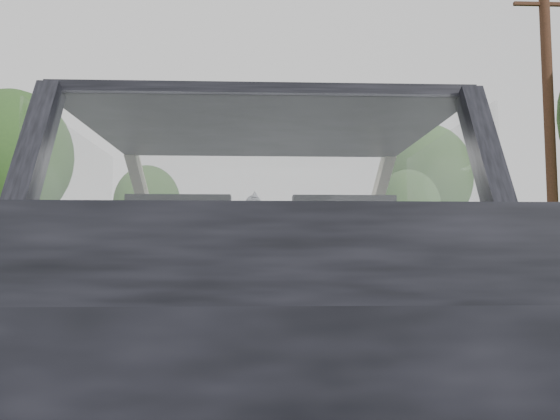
{
  "coord_description": "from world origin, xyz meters",
  "views": [
    {
      "loc": [
        -0.02,
        -3.04,
        0.79
      ],
      "look_at": [
        0.13,
        0.54,
        1.1
      ],
      "focal_mm": 35.0,
      "sensor_mm": 36.0,
      "label": 1
    }
  ],
  "objects": [
    {
      "name": "subject_car",
      "position": [
        0.0,
        0.0,
        0.72
      ],
      "size": [
        1.8,
        4.0,
        1.45
      ],
      "primitive_type": "cube",
      "color": "#23232C",
      "rests_on": "ground"
    },
    {
      "name": "passenger_seat",
      "position": [
        0.4,
        -0.29,
        0.88
      ],
      "size": [
        0.5,
        0.72,
        0.42
      ],
      "primitive_type": "cube",
      "color": "black",
      "rests_on": "subject_car"
    },
    {
      "name": "tree_6",
      "position": [
        -7.78,
        35.06,
        3.48
      ],
      "size": [
        5.12,
        5.12,
        6.96
      ],
      "primitive_type": null,
      "rotation": [
        0.0,
        0.0,
        0.12
      ],
      "color": "#2B4A21",
      "rests_on": "ground"
    },
    {
      "name": "steering_wheel",
      "position": [
        -0.4,
        0.33,
        0.92
      ],
      "size": [
        0.36,
        0.36,
        0.04
      ],
      "primitive_type": "torus",
      "color": "black",
      "rests_on": "dashboard"
    },
    {
      "name": "tree_3",
      "position": [
        11.63,
        34.29,
        4.89
      ],
      "size": [
        7.54,
        7.54,
        9.79
      ],
      "primitive_type": null,
      "rotation": [
        0.0,
        0.0,
        0.19
      ],
      "color": "#2B4A21",
      "rests_on": "ground"
    },
    {
      "name": "cat",
      "position": [
        0.18,
        0.64,
        1.08
      ],
      "size": [
        0.54,
        0.23,
        0.24
      ],
      "primitive_type": "ellipsoid",
      "rotation": [
        0.0,
        0.0,
        -0.13
      ],
      "color": "slate",
      "rests_on": "dashboard"
    },
    {
      "name": "highway_sign",
      "position": [
        7.12,
        26.8,
        1.4
      ],
      "size": [
        0.22,
        1.13,
        2.8
      ],
      "primitive_type": "cube",
      "rotation": [
        0.0,
        0.0,
        -0.09
      ],
      "color": "#0F4C17",
      "rests_on": "ground"
    },
    {
      "name": "other_car",
      "position": [
        0.22,
        21.52,
        0.68
      ],
      "size": [
        1.98,
        4.24,
        1.35
      ],
      "primitive_type": "imported",
      "rotation": [
        0.0,
        0.0,
        0.09
      ],
      "color": "silver",
      "rests_on": "ground"
    },
    {
      "name": "utility_pole",
      "position": [
        8.18,
        11.77,
        4.47
      ],
      "size": [
        0.3,
        0.3,
        8.94
      ],
      "primitive_type": "cylinder",
      "rotation": [
        0.0,
        0.0,
        -0.03
      ],
      "color": "#562E1F",
      "rests_on": "ground"
    },
    {
      "name": "dashboard",
      "position": [
        0.0,
        0.62,
        0.85
      ],
      "size": [
        1.58,
        0.45,
        0.3
      ],
      "primitive_type": "cube",
      "color": "black",
      "rests_on": "subject_car"
    },
    {
      "name": "guardrail",
      "position": [
        4.3,
        10.0,
        0.58
      ],
      "size": [
        0.05,
        90.0,
        0.32
      ],
      "primitive_type": "cube",
      "color": "gray",
      "rests_on": "ground"
    },
    {
      "name": "tree_5",
      "position": [
        -11.82,
        23.16,
        4.27
      ],
      "size": [
        6.86,
        6.86,
        8.54
      ],
      "primitive_type": null,
      "rotation": [
        0.0,
        0.0,
        0.25
      ],
      "color": "#2B4A21",
      "rests_on": "ground"
    },
    {
      "name": "driver_seat",
      "position": [
        -0.4,
        -0.29,
        0.88
      ],
      "size": [
        0.5,
        0.72,
        0.42
      ],
      "primitive_type": "cube",
      "color": "black",
      "rests_on": "subject_car"
    },
    {
      "name": "ground",
      "position": [
        0.0,
        0.0,
        0.0
      ],
      "size": [
        140.0,
        140.0,
        0.0
      ],
      "primitive_type": "plane",
      "color": "#3F3F3F",
      "rests_on": "ground"
    },
    {
      "name": "tree_2",
      "position": [
        8.64,
        28.12,
        2.84
      ],
      "size": [
        4.49,
        4.49,
        5.68
      ],
      "primitive_type": null,
      "rotation": [
        0.0,
        0.0,
        -0.22
      ],
      "color": "#2B4A21",
      "rests_on": "ground"
    }
  ]
}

